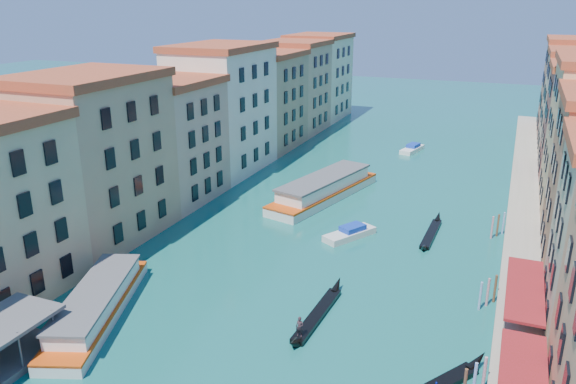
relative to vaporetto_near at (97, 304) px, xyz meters
name	(u,v)px	position (x,y,z in m)	size (l,w,h in m)	color
left_bank_palazzos	(203,120)	(-12.00, 40.23, 8.48)	(12.80, 128.40, 21.00)	beige
quay	(523,217)	(36.00, 40.55, -0.73)	(4.00, 140.00, 1.00)	gray
mooring_poles_right	(478,360)	(33.10, 4.35, 0.07)	(1.44, 54.24, 3.20)	#55301D
vaporetto_near	(97,304)	(0.00, 0.00, 0.00)	(10.25, 18.61, 2.72)	silver
vaporetto_far	(324,188)	(8.79, 38.83, 0.29)	(10.39, 23.19, 3.36)	silver
gondola_fore	(317,313)	(18.85, 7.44, -0.79)	(1.53, 12.92, 2.58)	black
gondola_far	(431,232)	(25.57, 30.90, -0.87)	(1.32, 12.20, 1.73)	black
motorboat_mid	(350,233)	(16.43, 26.37, -0.65)	(5.48, 7.29, 1.47)	silver
motorboat_far	(412,149)	(15.81, 70.74, -0.67)	(3.68, 7.24, 1.44)	white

